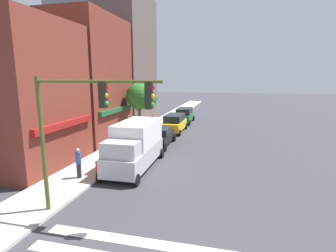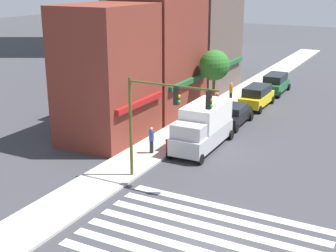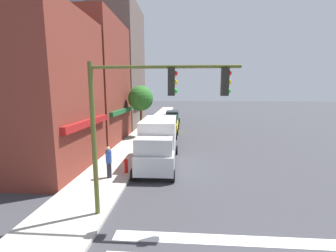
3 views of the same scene
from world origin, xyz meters
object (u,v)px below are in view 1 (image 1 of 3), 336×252
at_px(pedestrian_orange_vest, 153,121).
at_px(street_tree, 139,96).
at_px(sedan_black, 160,136).
at_px(suv_yellow, 174,123).
at_px(fire_hydrant, 97,167).
at_px(box_truck_silver, 135,145).
at_px(suv_green, 184,115).
at_px(traffic_signal, 83,117).
at_px(pedestrian_red_jacket, 143,128).
at_px(pedestrian_blue_shirt, 79,163).

bearing_deg(pedestrian_orange_vest, street_tree, -9.57).
bearing_deg(sedan_black, suv_yellow, -1.67).
bearing_deg(fire_hydrant, sedan_black, -11.94).
height_order(box_truck_silver, suv_green, box_truck_silver).
distance_m(traffic_signal, box_truck_silver, 7.01).
relative_size(suv_yellow, pedestrian_orange_vest, 2.66).
relative_size(box_truck_silver, suv_yellow, 1.32).
height_order(suv_yellow, pedestrian_red_jacket, suv_yellow).
distance_m(sedan_black, pedestrian_red_jacket, 3.12).
bearing_deg(suv_yellow, pedestrian_red_jacket, 149.80).
bearing_deg(box_truck_silver, pedestrian_orange_vest, 10.71).
bearing_deg(sedan_black, fire_hydrant, 166.39).
bearing_deg(traffic_signal, sedan_black, 1.37).
relative_size(suv_green, street_tree, 0.90).
bearing_deg(sedan_black, traffic_signal, 179.70).
distance_m(pedestrian_red_jacket, pedestrian_blue_shirt, 10.94).
distance_m(suv_yellow, suv_green, 6.12).
bearing_deg(street_tree, suv_yellow, -39.41).
distance_m(suv_yellow, street_tree, 5.38).
relative_size(pedestrian_orange_vest, pedestrian_blue_shirt, 1.00).
bearing_deg(street_tree, pedestrian_orange_vest, -3.62).
relative_size(sedan_black, suv_yellow, 0.94).
distance_m(pedestrian_orange_vest, fire_hydrant, 14.34).
height_order(suv_yellow, pedestrian_orange_vest, suv_yellow).
height_order(traffic_signal, box_truck_silver, traffic_signal).
xyz_separation_m(suv_green, fire_hydrant, (-20.14, 1.70, -0.42)).
bearing_deg(pedestrian_red_jacket, pedestrian_orange_vest, -105.71).
bearing_deg(fire_hydrant, street_tree, 5.92).
relative_size(sedan_black, pedestrian_blue_shirt, 2.51).
xyz_separation_m(box_truck_silver, pedestrian_red_jacket, (8.16, 2.28, -0.51)).
bearing_deg(pedestrian_blue_shirt, fire_hydrant, -126.13).
bearing_deg(street_tree, suv_green, -16.38).
bearing_deg(suv_green, traffic_signal, 179.46).
distance_m(box_truck_silver, sedan_black, 6.09).
xyz_separation_m(box_truck_silver, suv_yellow, (12.02, 0.00, -0.56)).
bearing_deg(sedan_black, suv_green, -1.67).
bearing_deg(pedestrian_blue_shirt, sedan_black, -98.29).
bearing_deg(fire_hydrant, box_truck_silver, -40.43).
xyz_separation_m(box_truck_silver, suv_green, (18.14, 0.00, -0.56)).
xyz_separation_m(sedan_black, fire_hydrant, (-8.04, 1.70, -0.23)).
bearing_deg(traffic_signal, pedestrian_blue_shirt, 37.01).
distance_m(sedan_black, suv_green, 12.10).
relative_size(pedestrian_red_jacket, pedestrian_blue_shirt, 1.00).
relative_size(traffic_signal, suv_green, 1.26).
height_order(pedestrian_blue_shirt, street_tree, street_tree).
xyz_separation_m(pedestrian_blue_shirt, fire_hydrant, (0.79, -0.75, -0.46)).
bearing_deg(suv_green, suv_yellow, 178.76).
distance_m(suv_green, pedestrian_red_jacket, 10.24).
xyz_separation_m(traffic_signal, fire_hydrant, (4.43, 2.00, -3.75)).
bearing_deg(pedestrian_red_jacket, pedestrian_blue_shirt, 69.52).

